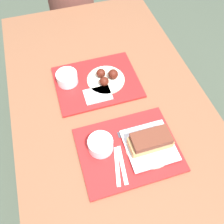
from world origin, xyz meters
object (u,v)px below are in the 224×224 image
at_px(tray_near, 127,150).
at_px(wings_plate_far, 107,78).
at_px(brisket_sandwich_plate, 150,143).
at_px(bowl_coleslaw_near, 101,144).
at_px(tray_far, 97,82).
at_px(bowl_coleslaw_far, 67,77).

distance_m(tray_near, wings_plate_far, 0.41).
xyz_separation_m(tray_near, brisket_sandwich_plate, (0.09, -0.01, 0.04)).
distance_m(tray_near, bowl_coleslaw_near, 0.12).
relative_size(tray_near, tray_far, 1.00).
xyz_separation_m(tray_near, wings_plate_far, (0.03, 0.40, 0.03)).
xyz_separation_m(bowl_coleslaw_near, bowl_coleslaw_far, (-0.06, 0.41, 0.00)).
bearing_deg(tray_far, wings_plate_far, -9.88).
relative_size(tray_far, brisket_sandwich_plate, 2.01).
height_order(bowl_coleslaw_far, wings_plate_far, same).
bearing_deg(tray_far, bowl_coleslaw_near, -102.61).
bearing_deg(bowl_coleslaw_far, tray_far, -15.64).
height_order(tray_near, brisket_sandwich_plate, brisket_sandwich_plate).
xyz_separation_m(bowl_coleslaw_near, wings_plate_far, (0.13, 0.36, -0.01)).
bearing_deg(tray_far, brisket_sandwich_plate, -74.58).
relative_size(brisket_sandwich_plate, wings_plate_far, 1.09).
distance_m(bowl_coleslaw_near, bowl_coleslaw_far, 0.42).
relative_size(tray_near, bowl_coleslaw_near, 3.98).
distance_m(brisket_sandwich_plate, wings_plate_far, 0.42).
xyz_separation_m(tray_far, bowl_coleslaw_far, (-0.14, 0.04, 0.04)).
relative_size(bowl_coleslaw_near, bowl_coleslaw_far, 1.00).
bearing_deg(wings_plate_far, tray_far, 170.12).
height_order(tray_far, bowl_coleslaw_near, bowl_coleslaw_near).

